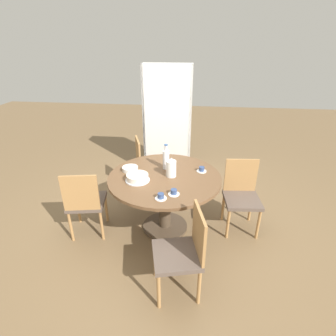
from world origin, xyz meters
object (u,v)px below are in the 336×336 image
(chair_c, at_px, (148,164))
(cup_a, at_px, (202,170))
(bookshelf, at_px, (167,121))
(cake_main, at_px, (137,178))
(chair_a, at_px, (183,251))
(water_bottle, at_px, (166,159))
(chair_b, at_px, (241,194))
(chair_d, at_px, (85,201))
(cup_b, at_px, (174,192))
(coffee_pot, at_px, (171,168))
(cup_c, at_px, (161,197))

(chair_c, bearing_deg, cup_a, -150.27)
(bookshelf, xyz_separation_m, cake_main, (-0.13, -1.80, -0.15))
(chair_a, bearing_deg, water_bottle, -178.84)
(water_bottle, bearing_deg, cup_a, -4.20)
(chair_b, bearing_deg, chair_c, 146.17)
(chair_d, distance_m, cup_b, 1.11)
(chair_b, distance_m, chair_c, 1.49)
(chair_c, relative_size, cake_main, 3.19)
(water_bottle, xyz_separation_m, cup_a, (0.44, -0.03, -0.11))
(bookshelf, relative_size, cake_main, 6.69)
(water_bottle, bearing_deg, coffee_pot, -66.59)
(chair_c, height_order, coffee_pot, coffee_pot)
(water_bottle, bearing_deg, chair_b, -3.82)
(chair_b, bearing_deg, coffee_pot, -176.30)
(bookshelf, height_order, water_bottle, bookshelf)
(chair_c, relative_size, cup_c, 7.46)
(coffee_pot, bearing_deg, cup_c, -96.00)
(chair_b, xyz_separation_m, water_bottle, (-0.94, 0.06, 0.40))
(bookshelf, height_order, cup_c, bookshelf)
(chair_a, relative_size, cup_a, 7.46)
(coffee_pot, distance_m, water_bottle, 0.21)
(cup_c, bearing_deg, water_bottle, 92.59)
(chair_a, relative_size, chair_b, 1.00)
(chair_a, bearing_deg, chair_b, 134.51)
(cup_b, bearing_deg, chair_c, 112.49)
(water_bottle, xyz_separation_m, cup_b, (0.15, -0.60, -0.11))
(bookshelf, bearing_deg, cup_a, 111.84)
(cake_main, bearing_deg, chair_a, -52.91)
(bookshelf, bearing_deg, coffee_pot, 98.34)
(chair_c, xyz_separation_m, coffee_pot, (0.45, -0.85, 0.37))
(coffee_pot, bearing_deg, chair_a, -77.22)
(cup_a, height_order, cup_b, same)
(chair_a, relative_size, chair_c, 1.00)
(bookshelf, distance_m, water_bottle, 1.47)
(chair_b, bearing_deg, chair_a, -126.88)
(chair_a, bearing_deg, chair_c, -173.14)
(cake_main, distance_m, cup_b, 0.50)
(chair_b, distance_m, cup_b, 1.00)
(bookshelf, height_order, coffee_pot, bookshelf)
(chair_b, bearing_deg, bookshelf, 120.91)
(chair_c, bearing_deg, chair_d, 134.07)
(bookshelf, distance_m, cup_b, 2.08)
(chair_d, distance_m, cup_c, 1.02)
(cake_main, distance_m, cup_c, 0.47)
(water_bottle, bearing_deg, bookshelf, 96.20)
(bookshelf, bearing_deg, cup_b, 98.62)
(water_bottle, bearing_deg, cup_c, -87.41)
(chair_d, distance_m, water_bottle, 1.08)
(water_bottle, height_order, cup_a, water_bottle)
(water_bottle, relative_size, cake_main, 1.15)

